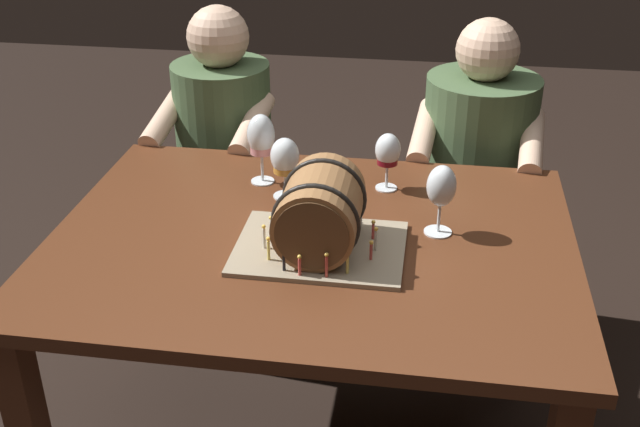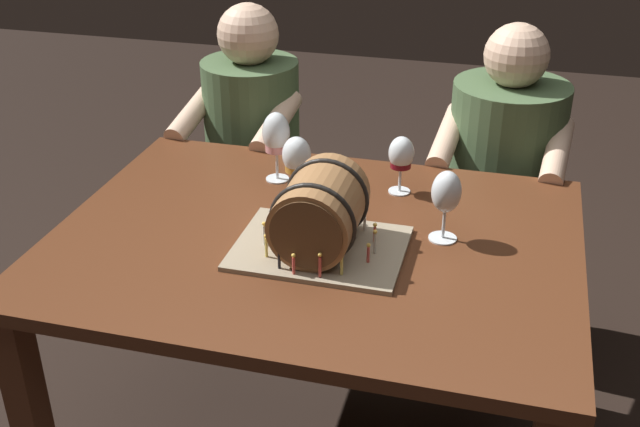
% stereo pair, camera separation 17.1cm
% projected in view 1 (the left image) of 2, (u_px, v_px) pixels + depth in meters
% --- Properties ---
extents(dining_table, '(1.29, 0.98, 0.76)m').
position_uv_depth(dining_table, '(312.00, 274.00, 1.99)').
color(dining_table, '#562D19').
rests_on(dining_table, ground).
extents(barrel_cake, '(0.40, 0.30, 0.21)m').
position_uv_depth(barrel_cake, '(320.00, 216.00, 1.83)').
color(barrel_cake, gray).
rests_on(barrel_cake, dining_table).
extents(wine_glass_empty, '(0.07, 0.07, 0.18)m').
position_uv_depth(wine_glass_empty, '(441.00, 188.00, 1.89)').
color(wine_glass_empty, white).
rests_on(wine_glass_empty, dining_table).
extents(wine_glass_red, '(0.07, 0.07, 0.16)m').
position_uv_depth(wine_glass_red, '(388.00, 152.00, 2.12)').
color(wine_glass_red, white).
rests_on(wine_glass_red, dining_table).
extents(wine_glass_amber, '(0.08, 0.08, 0.17)m').
position_uv_depth(wine_glass_amber, '(285.00, 159.00, 2.08)').
color(wine_glass_amber, white).
rests_on(wine_glass_amber, dining_table).
extents(wine_glass_rose, '(0.08, 0.08, 0.20)m').
position_uv_depth(wine_glass_rose, '(261.00, 138.00, 2.15)').
color(wine_glass_rose, white).
rests_on(wine_glass_rose, dining_table).
extents(person_seated_left, '(0.39, 0.48, 1.14)m').
position_uv_depth(person_seated_left, '(227.00, 181.00, 2.76)').
color(person_seated_left, '#2A3A24').
rests_on(person_seated_left, ground).
extents(person_seated_right, '(0.42, 0.50, 1.13)m').
position_uv_depth(person_seated_right, '(473.00, 195.00, 2.64)').
color(person_seated_right, '#2A3A24').
rests_on(person_seated_right, ground).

